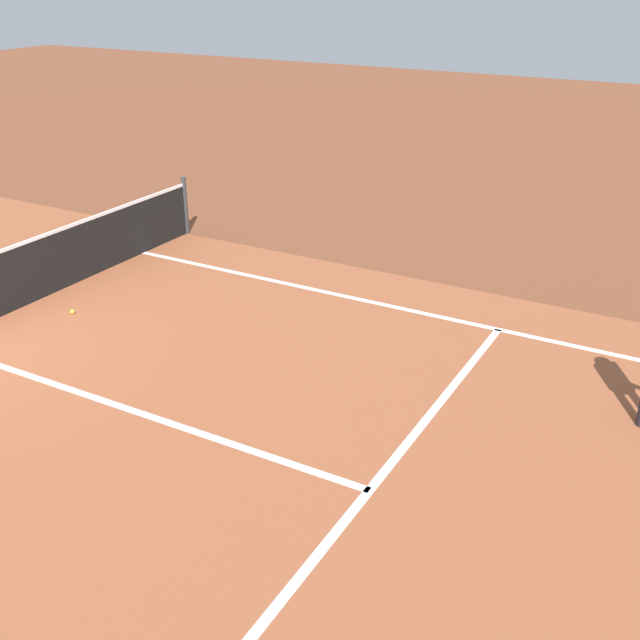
# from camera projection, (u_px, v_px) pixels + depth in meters

# --- Properties ---
(line_sideline_right) EXTENTS (0.10, 11.89, 0.01)m
(line_sideline_right) POSITION_uv_depth(u_px,v_px,m) (467.00, 323.00, 10.89)
(line_sideline_right) COLOR white
(line_sideline_right) RESTS_ON ground_plane
(line_service_near) EXTENTS (8.22, 0.10, 0.01)m
(line_service_near) POSITION_uv_depth(u_px,v_px,m) (369.00, 490.00, 7.44)
(line_service_near) COLOR white
(line_service_near) RESTS_ON ground_plane
(line_center_service) EXTENTS (0.10, 6.40, 0.01)m
(line_center_service) POSITION_uv_depth(u_px,v_px,m) (119.00, 406.00, 8.85)
(line_center_service) COLOR white
(line_center_service) RESTS_ON ground_plane
(tennis_ball_near_net) EXTENTS (0.07, 0.07, 0.07)m
(tennis_ball_near_net) POSITION_uv_depth(u_px,v_px,m) (72.00, 312.00, 11.16)
(tennis_ball_near_net) COLOR #CCE033
(tennis_ball_near_net) RESTS_ON ground_plane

